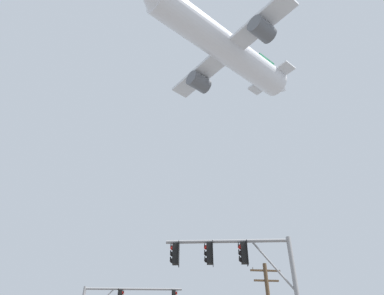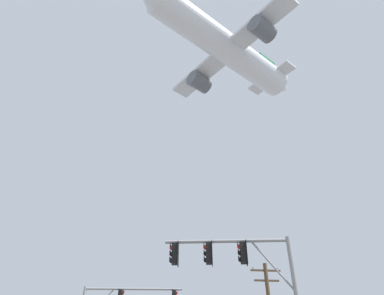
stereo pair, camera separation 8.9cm
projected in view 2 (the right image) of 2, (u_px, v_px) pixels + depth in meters
signal_pole_near at (243, 273)px, 14.50m from camera, size 5.44×1.03×6.54m
airplane at (224, 47)px, 49.67m from camera, size 26.19×20.37×7.98m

